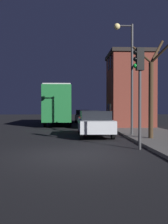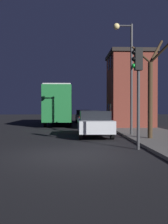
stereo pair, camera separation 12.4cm
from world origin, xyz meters
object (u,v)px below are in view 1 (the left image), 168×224
(traffic_light, at_px, (139,77))
(bare_tree, at_px, (152,90))
(streetlamp, at_px, (128,63))
(car_mid_lane, at_px, (89,119))
(car_near_lane, at_px, (95,123))
(bus, at_px, (59,103))
(car_far_lane, at_px, (82,116))

(traffic_light, xyz_separation_m, bare_tree, (1.43, 2.74, -0.32))
(traffic_light, height_order, bare_tree, bare_tree)
(streetlamp, distance_m, car_mid_lane, 8.10)
(bare_tree, distance_m, car_near_lane, 3.91)
(bus, xyz_separation_m, car_far_lane, (2.57, 4.27, -1.49))
(traffic_light, bearing_deg, streetlamp, 82.93)
(car_near_lane, bearing_deg, car_mid_lane, 88.79)
(traffic_light, height_order, car_far_lane, traffic_light)
(streetlamp, distance_m, bare_tree, 2.65)
(car_far_lane, bearing_deg, car_mid_lane, -88.55)
(bare_tree, xyz_separation_m, bus, (-5.45, 13.50, -0.37))
(streetlamp, xyz_separation_m, car_far_lane, (-2.01, 15.94, -3.55))
(streetlamp, height_order, car_far_lane, streetlamp)
(traffic_light, distance_m, car_far_lane, 20.68)
(car_mid_lane, xyz_separation_m, car_far_lane, (-0.22, 8.88, 0.00))
(car_far_lane, bearing_deg, bare_tree, -80.81)
(bus, distance_m, car_mid_lane, 5.59)
(streetlamp, bearing_deg, bare_tree, -64.72)
(car_far_lane, bearing_deg, car_near_lane, -89.71)
(traffic_light, xyz_separation_m, car_near_lane, (-1.36, 4.77, -2.15))
(car_far_lane, bearing_deg, traffic_light, -85.98)
(bare_tree, distance_m, car_far_lane, 18.09)
(streetlamp, relative_size, bare_tree, 1.25)
(bare_tree, distance_m, bus, 14.56)
(bus, bearing_deg, bare_tree, -68.02)
(bus, relative_size, car_far_lane, 2.35)
(bare_tree, relative_size, car_near_lane, 1.16)
(car_near_lane, relative_size, car_far_lane, 1.00)
(car_near_lane, bearing_deg, car_far_lane, 90.29)
(bus, bearing_deg, car_far_lane, 58.91)
(car_near_lane, distance_m, car_mid_lane, 6.87)
(car_mid_lane, distance_m, car_far_lane, 8.88)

